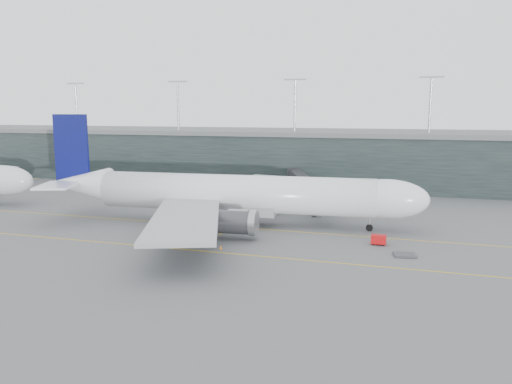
# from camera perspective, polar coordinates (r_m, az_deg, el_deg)

# --- Properties ---
(ground) EXTENTS (320.00, 320.00, 0.00)m
(ground) POSITION_cam_1_polar(r_m,az_deg,el_deg) (96.35, -4.85, -3.29)
(ground) COLOR #57585C
(ground) RESTS_ON ground
(taxiline_a) EXTENTS (160.00, 0.25, 0.02)m
(taxiline_a) POSITION_cam_1_polar(r_m,az_deg,el_deg) (92.74, -5.77, -3.79)
(taxiline_a) COLOR gold
(taxiline_a) RESTS_ON ground
(taxiline_b) EXTENTS (160.00, 0.25, 0.02)m
(taxiline_b) POSITION_cam_1_polar(r_m,az_deg,el_deg) (78.70, -10.28, -6.29)
(taxiline_b) COLOR gold
(taxiline_b) RESTS_ON ground
(taxiline_lead_main) EXTENTS (0.25, 60.00, 0.02)m
(taxiline_lead_main) POSITION_cam_1_polar(r_m,az_deg,el_deg) (113.35, 1.25, -1.34)
(taxiline_lead_main) COLOR gold
(taxiline_lead_main) RESTS_ON ground
(terminal) EXTENTS (240.00, 36.00, 29.00)m
(terminal) POSITION_cam_1_polar(r_m,az_deg,el_deg) (150.02, 3.35, 4.21)
(terminal) COLOR black
(terminal) RESTS_ON ground
(main_aircraft) EXTENTS (72.20, 67.66, 20.24)m
(main_aircraft) POSITION_cam_1_polar(r_m,az_deg,el_deg) (92.12, -2.70, -0.25)
(main_aircraft) COLOR white
(main_aircraft) RESTS_ON ground
(jet_bridge) EXTENTS (16.78, 42.87, 6.05)m
(jet_bridge) POSITION_cam_1_polar(r_m,az_deg,el_deg) (112.57, 6.81, 0.86)
(jet_bridge) COLOR #27282C
(jet_bridge) RESTS_ON ground
(gse_cart) EXTENTS (2.34, 1.53, 1.57)m
(gse_cart) POSITION_cam_1_polar(r_m,az_deg,el_deg) (81.33, 13.84, -5.28)
(gse_cart) COLOR red
(gse_cart) RESTS_ON ground
(baggage_dolly) EXTENTS (3.49, 2.98, 0.31)m
(baggage_dolly) POSITION_cam_1_polar(r_m,az_deg,el_deg) (76.32, 16.61, -6.90)
(baggage_dolly) COLOR #38383D
(baggage_dolly) RESTS_ON ground
(uld_a) EXTENTS (2.22, 1.83, 1.92)m
(uld_a) POSITION_cam_1_polar(r_m,az_deg,el_deg) (107.91, -6.06, -1.39)
(uld_a) COLOR #3A3B3F
(uld_a) RESTS_ON ground
(uld_b) EXTENTS (2.68, 2.36, 2.08)m
(uld_b) POSITION_cam_1_polar(r_m,az_deg,el_deg) (107.70, -3.92, -1.34)
(uld_b) COLOR #3A3B3F
(uld_b) RESTS_ON ground
(uld_c) EXTENTS (2.15, 1.91, 1.66)m
(uld_c) POSITION_cam_1_polar(r_m,az_deg,el_deg) (105.35, -2.98, -1.69)
(uld_c) COLOR #3A3B3F
(uld_c) RESTS_ON ground
(cone_nose) EXTENTS (0.48, 0.48, 0.77)m
(cone_nose) POSITION_cam_1_polar(r_m,az_deg,el_deg) (82.72, 14.46, -5.40)
(cone_nose) COLOR red
(cone_nose) RESTS_ON ground
(cone_wing_stbd) EXTENTS (0.40, 0.40, 0.64)m
(cone_wing_stbd) POSITION_cam_1_polar(r_m,az_deg,el_deg) (76.84, -4.05, -6.31)
(cone_wing_stbd) COLOR orange
(cone_wing_stbd) RESTS_ON ground
(cone_wing_port) EXTENTS (0.41, 0.41, 0.65)m
(cone_wing_port) POSITION_cam_1_polar(r_m,az_deg,el_deg) (103.39, 2.47, -2.21)
(cone_wing_port) COLOR red
(cone_wing_port) RESTS_ON ground
(cone_tail) EXTENTS (0.41, 0.41, 0.66)m
(cone_tail) POSITION_cam_1_polar(r_m,az_deg,el_deg) (89.92, -11.46, -4.15)
(cone_tail) COLOR orange
(cone_tail) RESTS_ON ground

